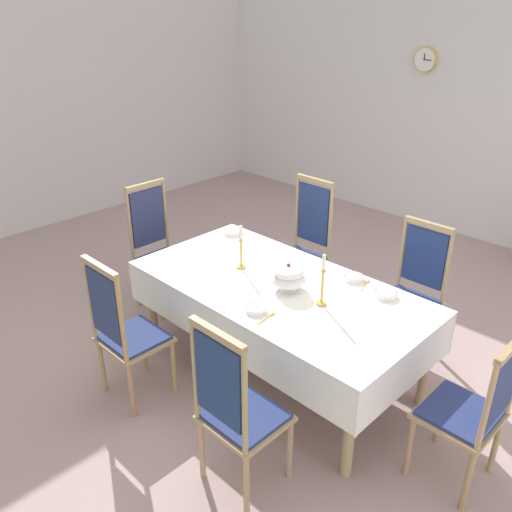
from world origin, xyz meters
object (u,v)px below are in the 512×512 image
Objects in this scene: chair_north_a at (304,245)px; spoon_primary at (270,315)px; bowl_far_right at (233,232)px; candlestick_east at (322,285)px; chair_south_a at (125,330)px; spoon_secondary at (366,282)px; chair_head_east at (472,409)px; candlestick_west at (241,251)px; chair_south_b at (236,408)px; chair_head_west at (158,247)px; soup_tureen at (288,277)px; bowl_near_left at (256,309)px; mounted_clock at (425,60)px; dining_table at (279,294)px; bowl_near_right at (354,277)px; chair_north_b at (412,290)px; bowl_far_left at (386,294)px.

spoon_primary is (0.80, -1.31, 0.18)m from chair_north_a.
bowl_far_right is 1.38m from spoon_primary.
chair_south_a is at bearing -134.78° from candlestick_east.
bowl_far_right is at bearing 165.36° from spoon_secondary.
chair_north_a reaches higher than chair_head_east.
bowl_far_right is at bearing 142.05° from candlestick_west.
candlestick_east is at bearing -17.41° from bowl_far_right.
chair_south_b is 1.44m from spoon_secondary.
bowl_far_right is (0.58, 0.41, 0.20)m from chair_head_west.
soup_tureen reaches higher than bowl_near_left.
mounted_clock is at bearing 100.47° from spoon_primary.
bowl_near_right is (0.34, 0.44, 0.10)m from dining_table.
chair_south_b is 0.98× the size of chair_head_west.
chair_north_b is (1.12, -0.01, -0.03)m from chair_north_a.
chair_head_east is 4.56m from mounted_clock.
chair_head_west is at bearing 180.00° from candlestick_west.
candlestick_west is at bearing -148.95° from bowl_near_right.
dining_table is at bearing 180.00° from soup_tureen.
mounted_clock reaches higher than bowl_far_right.
chair_head_west is 1.61m from soup_tureen.
chair_south_a reaches higher than soup_tureen.
soup_tureen is 1.67× the size of bowl_near_right.
chair_north_a reaches higher than chair_south_b.
chair_south_b is 4.98m from mounted_clock.
mounted_clock reaches higher than bowl_near_left.
chair_north_b is 1.36m from spoon_primary.
chair_head_east is 4.26× the size of soup_tureen.
chair_north_a is 1.13m from spoon_secondary.
chair_south_a reaches higher than bowl_far_right.
bowl_near_right is at bearing 67.04° from chair_north_b.
bowl_far_left is (0.50, 0.77, 0.00)m from bowl_near_left.
soup_tureen is at bearing 63.74° from chair_north_b.
dining_table is 1.89× the size of chair_south_b.
chair_head_west is at bearing 180.00° from soup_tureen.
chair_north_a is 2.98m from mounted_clock.
chair_north_a reaches higher than spoon_secondary.
candlestick_west reaches higher than bowl_near_right.
chair_head_west is 1.78m from spoon_primary.
bowl_near_left is at bearing -69.32° from dining_table.
dining_table is 1.01m from bowl_far_right.
bowl_near_left is (-1.34, -0.37, 0.24)m from chair_head_east.
candlestick_west is 2.01× the size of spoon_secondary.
dining_table is at bearing 59.63° from chair_north_b.
bowl_far_left is (0.25, 0.40, -0.13)m from candlestick_east.
chair_south_b is 6.51× the size of bowl_far_right.
soup_tureen is 0.87× the size of mounted_clock.
chair_head_west is at bearing 24.96° from chair_north_b.
chair_head_east is at bearing 8.96° from spoon_primary.
candlestick_east is at bearing 56.39° from bowl_near_left.
chair_head_west reaches higher than spoon_primary.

